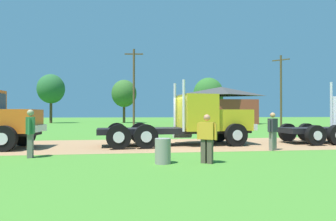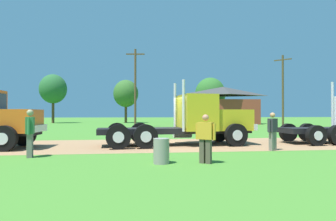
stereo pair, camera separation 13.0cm
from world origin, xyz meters
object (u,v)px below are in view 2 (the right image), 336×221
at_px(visitor_by_barrel, 206,137).
at_px(utility_pole_far, 283,89).
at_px(truck_foreground_white, 196,121).
at_px(steel_barrel, 161,151).
at_px(shed_building, 223,106).
at_px(visitor_standing_near, 30,131).
at_px(visitor_walking_mid, 273,130).
at_px(utility_pole_near, 135,86).

height_order(visitor_by_barrel, utility_pole_far, utility_pole_far).
bearing_deg(truck_foreground_white, steel_barrel, -113.65).
distance_m(truck_foreground_white, shed_building, 29.63).
bearing_deg(steel_barrel, visitor_standing_near, 158.39).
height_order(visitor_walking_mid, shed_building, shed_building).
xyz_separation_m(visitor_walking_mid, steel_barrel, (-5.21, -2.65, -0.49)).
bearing_deg(steel_barrel, utility_pole_near, 91.63).
distance_m(visitor_by_barrel, utility_pole_far, 31.03).
xyz_separation_m(visitor_walking_mid, utility_pole_far, (13.18, 22.91, 3.97)).
height_order(visitor_standing_near, visitor_by_barrel, visitor_standing_near).
distance_m(steel_barrel, utility_pole_near, 25.29).
bearing_deg(truck_foreground_white, visitor_standing_near, -153.69).
height_order(truck_foreground_white, visitor_walking_mid, truck_foreground_white).
height_order(visitor_by_barrel, shed_building, shed_building).
bearing_deg(utility_pole_near, shed_building, 31.30).
bearing_deg(visitor_walking_mid, truck_foreground_white, 136.03).
bearing_deg(visitor_standing_near, shed_building, 60.65).
relative_size(utility_pole_near, utility_pole_far, 1.01).
bearing_deg(truck_foreground_white, visitor_walking_mid, -43.97).
distance_m(visitor_walking_mid, utility_pole_near, 23.34).
xyz_separation_m(truck_foreground_white, shed_building, (10.44, 27.69, 1.53)).
relative_size(shed_building, utility_pole_near, 1.12).
height_order(steel_barrel, utility_pole_near, utility_pole_near).
xyz_separation_m(visitor_by_barrel, steel_barrel, (-1.45, 0.13, -0.47)).
distance_m(steel_barrel, shed_building, 35.55).
bearing_deg(utility_pole_far, steel_barrel, -125.72).
xyz_separation_m(truck_foreground_white, visitor_walking_mid, (2.84, -2.74, -0.34)).
relative_size(visitor_standing_near, visitor_walking_mid, 1.06).
relative_size(visitor_walking_mid, utility_pole_far, 0.18).
distance_m(truck_foreground_white, utility_pole_far, 26.01).
distance_m(visitor_standing_near, utility_pole_near, 23.67).
height_order(visitor_standing_near, utility_pole_near, utility_pole_near).
bearing_deg(shed_building, utility_pole_far, -53.40).
bearing_deg(steel_barrel, truck_foreground_white, 66.35).
relative_size(visitor_by_barrel, utility_pole_near, 0.17).
distance_m(utility_pole_near, utility_pole_far, 19.11).
bearing_deg(shed_building, visitor_standing_near, -119.35).
relative_size(visitor_standing_near, utility_pole_far, 0.19).
distance_m(visitor_walking_mid, visitor_by_barrel, 4.67).
height_order(utility_pole_near, utility_pole_far, utility_pole_near).
relative_size(visitor_walking_mid, shed_building, 0.16).
bearing_deg(utility_pole_far, visitor_by_barrel, -123.39).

